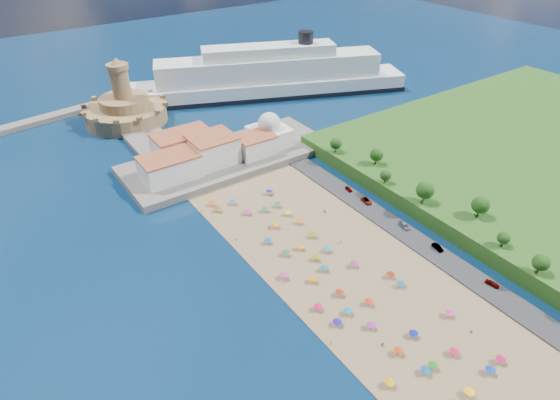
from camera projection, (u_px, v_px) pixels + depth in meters
ground at (314, 261)px, 148.14m from camera, size 700.00×700.00×0.00m
terrace at (228, 158)px, 202.07m from camera, size 90.00×36.00×3.00m
jetty at (150, 141)px, 215.83m from camera, size 18.00×70.00×2.40m
waterfront_buildings at (199, 152)px, 192.81m from camera, size 57.00×29.00×11.00m
domed_building at (269, 132)px, 206.01m from camera, size 16.00×16.00×15.00m
fortress at (125, 109)px, 233.35m from camera, size 40.00×40.00×32.40m
cruise_ship at (269, 77)px, 262.58m from camera, size 153.17×80.65×34.11m
beach_parasols at (341, 281)px, 137.48m from camera, size 31.62×112.93×2.20m
beachgoers at (309, 256)px, 148.30m from camera, size 37.69×97.87×1.89m
parked_cars at (402, 224)px, 162.27m from camera, size 3.15×67.34×1.43m
hillside_trees at (442, 197)px, 160.04m from camera, size 15.54×110.77×8.10m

